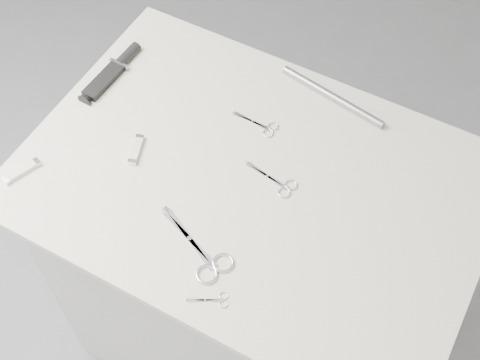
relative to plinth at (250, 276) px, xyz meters
The scene contains 11 objects.
ground 0.46m from the plinth, ahead, with size 4.00×4.00×0.01m, color gray.
plinth is the anchor object (origin of this frame).
display_board 0.46m from the plinth, ahead, with size 1.00×0.70×0.02m, color beige.
large_shears 0.52m from the plinth, 88.11° to the right, with size 0.19×0.12×0.01m.
embroidery_scissors_a 0.48m from the plinth, 17.60° to the left, with size 0.13×0.05×0.00m.
embroidery_scissors_b 0.49m from the plinth, 109.81° to the left, with size 0.11×0.05×0.00m.
tiny_scissors 0.55m from the plinth, 76.85° to the right, with size 0.08×0.05×0.00m.
sheathed_knife 0.66m from the plinth, 164.94° to the left, with size 0.04×0.20×0.02m.
pocket_knife_a 0.69m from the plinth, 153.37° to the right, with size 0.05×0.09×0.01m.
pocket_knife_b 0.55m from the plinth, 167.76° to the right, with size 0.04×0.08×0.01m.
metal_rail 0.56m from the plinth, 79.28° to the left, with size 0.02×0.02×0.28m, color gray.
Camera 1 is at (0.36, -0.72, 2.11)m, focal length 50.00 mm.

